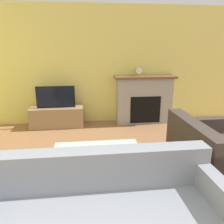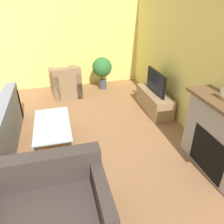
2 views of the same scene
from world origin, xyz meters
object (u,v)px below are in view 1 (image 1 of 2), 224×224
Objects in this scene: couch_sectional at (94,223)px; coffee_table at (97,153)px; tv at (56,97)px; mantel_clock at (139,71)px; couch_loveseat at (214,157)px.

coffee_table is at bearing 85.46° from couch_sectional.
tv is at bearing 109.51° from coffee_table.
couch_sectional reaches higher than coffee_table.
tv is at bearing 102.09° from couch_sectional.
tv is 1.99m from mantel_clock.
couch_sectional and couch_loveseat have the same top height.
tv reaches higher than coffee_table.
coffee_table is at bearing 86.86° from couch_loveseat.
mantel_clock is at bearing 70.93° from couch_sectional.
mantel_clock is (-0.51, 2.46, 0.96)m from couch_loveseat.
couch_loveseat is (2.41, -2.35, -0.41)m from tv.
couch_loveseat is at bearing -78.35° from mantel_clock.
couch_sectional is at bearing -77.91° from tv.
mantel_clock is at bearing 3.18° from tv.
mantel_clock is (1.91, 0.11, 0.55)m from tv.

